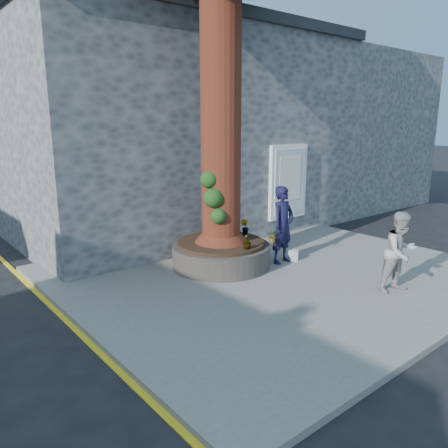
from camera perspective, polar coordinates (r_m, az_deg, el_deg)
ground at (r=8.57m, az=3.96°, el=-10.61°), size 120.00×120.00×0.00m
pavement at (r=10.19m, az=6.27°, el=-6.33°), size 9.00×8.00×0.12m
yellow_line at (r=7.88m, az=-18.34°, el=-13.51°), size 0.10×30.00×0.01m
stone_shop at (r=15.11m, az=-7.97°, el=11.99°), size 10.30×8.30×6.30m
neighbour_shop at (r=20.47m, az=11.90°, el=11.70°), size 6.00×8.00×6.00m
planter at (r=10.33m, az=-0.38°, el=-3.91°), size 2.30×2.30×0.60m
man at (r=10.51m, az=7.69°, el=-0.11°), size 0.73×0.53×1.86m
woman at (r=9.34m, az=22.08°, el=-3.43°), size 0.92×0.79×1.63m
shopping_bag at (r=10.83m, az=9.03°, el=-4.11°), size 0.22×0.17×0.28m
plant_a at (r=11.17m, az=-0.92°, el=0.10°), size 0.25×0.23×0.40m
plant_b at (r=10.82m, az=2.71°, el=-0.39°), size 0.26×0.26×0.38m
plant_c at (r=9.61m, az=3.02°, el=-2.29°), size 0.26×0.26×0.34m
plant_d at (r=10.15m, az=6.38°, el=-1.60°), size 0.33×0.35×0.31m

